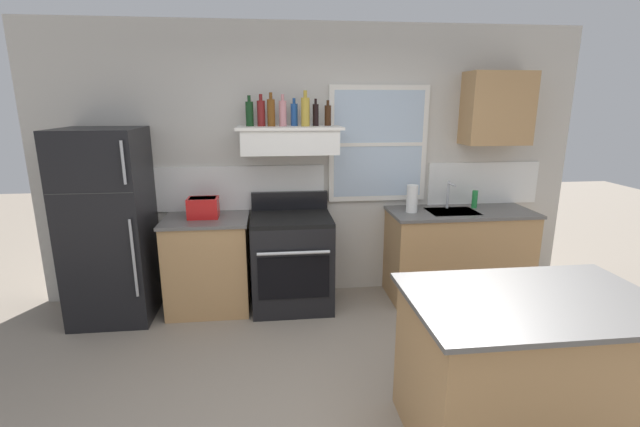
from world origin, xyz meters
TOP-DOWN VIEW (x-y plane):
  - back_wall at (0.03, 2.23)m, footprint 5.40×0.11m
  - refrigerator at (-1.90, 1.84)m, footprint 0.70×0.72m
  - counter_left_of_stove at (-1.05, 1.90)m, footprint 0.79×0.63m
  - toaster at (-1.07, 1.91)m, footprint 0.30×0.20m
  - stove_range at (-0.25, 1.86)m, footprint 0.76×0.69m
  - range_hood_shelf at (-0.25, 1.96)m, footprint 0.96×0.52m
  - bottle_dark_green_wine at (-0.61, 2.02)m, footprint 0.07×0.07m
  - bottle_red_label_wine at (-0.50, 2.00)m, footprint 0.07×0.07m
  - bottle_amber_wine at (-0.41, 1.98)m, footprint 0.07×0.07m
  - bottle_rose_pink at (-0.31, 1.98)m, footprint 0.07×0.07m
  - bottle_blue_liqueur at (-0.20, 2.02)m, footprint 0.07×0.07m
  - bottle_champagne_gold_foil at (-0.10, 1.95)m, footprint 0.08×0.08m
  - bottle_balsamic_dark at (0.00, 2.00)m, footprint 0.06×0.06m
  - bottle_brown_stout at (0.12, 2.02)m, footprint 0.06×0.06m
  - counter_right_with_sink at (1.45, 1.90)m, footprint 1.43×0.63m
  - sink_faucet at (1.35, 2.00)m, footprint 0.03×0.17m
  - paper_towel_roll at (0.94, 1.90)m, footprint 0.11×0.11m
  - dish_soap_bottle at (1.63, 2.00)m, footprint 0.06×0.06m
  - kitchen_island at (1.01, -0.08)m, footprint 1.40×0.90m
  - upper_cabinet_right at (1.80, 2.04)m, footprint 0.64×0.32m

SIDE VIEW (x-z plane):
  - counter_left_of_stove at x=-1.05m, z-range 0.00..0.91m
  - counter_right_with_sink at x=1.45m, z-range 0.00..0.91m
  - kitchen_island at x=1.01m, z-range 0.00..0.91m
  - stove_range at x=-0.25m, z-range -0.08..1.01m
  - refrigerator at x=-1.90m, z-range 0.00..1.75m
  - dish_soap_bottle at x=1.63m, z-range 0.91..1.09m
  - toaster at x=-1.07m, z-range 0.91..1.10m
  - paper_towel_roll at x=0.94m, z-range 0.91..1.18m
  - sink_faucet at x=1.35m, z-range 0.94..1.22m
  - back_wall at x=0.03m, z-range 0.00..2.70m
  - range_hood_shelf at x=-0.25m, z-range 1.50..1.75m
  - bottle_brown_stout at x=0.12m, z-range 1.73..1.96m
  - bottle_balsamic_dark at x=0.00m, z-range 1.73..1.97m
  - bottle_blue_liqueur at x=-0.20m, z-range 1.73..1.98m
  - bottle_dark_green_wine at x=-0.61m, z-range 1.72..2.00m
  - bottle_rose_pink at x=-0.31m, z-range 1.72..2.01m
  - bottle_red_label_wine at x=-0.50m, z-range 1.72..2.01m
  - bottle_amber_wine at x=-0.41m, z-range 1.72..2.02m
  - bottle_champagne_gold_foil at x=-0.10m, z-range 1.72..2.04m
  - upper_cabinet_right at x=1.80m, z-range 1.55..2.25m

